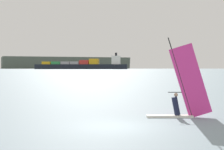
% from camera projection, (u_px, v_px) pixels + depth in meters
% --- Properties ---
extents(ground_plane, '(4000.00, 4000.00, 0.00)m').
position_uv_depth(ground_plane, '(118.00, 127.00, 16.27)').
color(ground_plane, gray).
extents(windsurfer, '(3.53, 1.76, 4.57)m').
position_uv_depth(windsurfer, '(181.00, 97.00, 19.37)').
color(windsurfer, white).
rests_on(windsurfer, ground_plane).
extents(cargo_ship, '(165.04, 105.55, 30.45)m').
position_uv_depth(cargo_ship, '(83.00, 65.00, 641.36)').
color(cargo_ship, black).
rests_on(cargo_ship, ground_plane).
extents(distant_headland, '(1337.83, 566.47, 32.28)m').
position_uv_depth(distant_headland, '(177.00, 64.00, 1333.08)').
color(distant_headland, '#4C564C').
rests_on(distant_headland, ground_plane).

